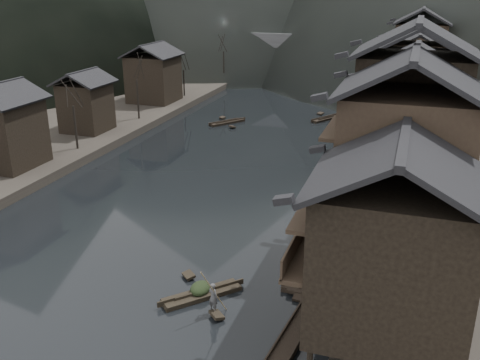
% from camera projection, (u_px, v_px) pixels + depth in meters
% --- Properties ---
extents(water, '(300.00, 300.00, 0.00)m').
position_uv_depth(water, '(146.00, 248.00, 39.11)').
color(water, black).
rests_on(water, ground).
extents(left_bank, '(40.00, 200.00, 1.20)m').
position_uv_depth(left_bank, '(67.00, 100.00, 84.76)').
color(left_bank, '#2D2823').
rests_on(left_bank, ground).
extents(stilt_houses, '(9.00, 67.60, 16.31)m').
position_uv_depth(stilt_houses, '(413.00, 92.00, 47.85)').
color(stilt_houses, black).
rests_on(stilt_houses, ground).
extents(left_houses, '(8.10, 53.20, 8.73)m').
position_uv_depth(left_houses, '(65.00, 99.00, 61.04)').
color(left_houses, black).
rests_on(left_houses, left_bank).
extents(bare_trees, '(3.87, 73.68, 7.74)m').
position_uv_depth(bare_trees, '(116.00, 85.00, 64.47)').
color(bare_trees, black).
rests_on(bare_trees, left_bank).
extents(moored_sampans, '(3.32, 62.38, 0.47)m').
position_uv_depth(moored_sampans, '(350.00, 173.00, 53.69)').
color(moored_sampans, black).
rests_on(moored_sampans, water).
extents(midriver_boats, '(16.62, 12.15, 0.45)m').
position_uv_depth(midriver_boats, '(280.00, 120.00, 74.07)').
color(midriver_boats, black).
rests_on(midriver_boats, water).
extents(stone_bridge, '(40.00, 6.00, 9.00)m').
position_uv_depth(stone_bridge, '(323.00, 55.00, 101.26)').
color(stone_bridge, '#4C4C4F').
rests_on(stone_bridge, ground).
extents(hero_sampan, '(4.46, 4.71, 0.44)m').
position_uv_depth(hero_sampan, '(202.00, 294.00, 33.08)').
color(hero_sampan, black).
rests_on(hero_sampan, water).
extents(cargo_heap, '(1.22, 1.60, 0.73)m').
position_uv_depth(cargo_heap, '(200.00, 283.00, 33.08)').
color(cargo_heap, black).
rests_on(cargo_heap, hero_sampan).
extents(boatman, '(0.79, 0.66, 1.84)m').
position_uv_depth(boatman, '(213.00, 294.00, 31.01)').
color(boatman, '#4E4F51').
rests_on(boatman, hero_sampan).
extents(bamboo_pole, '(1.23, 1.80, 3.81)m').
position_uv_depth(bamboo_pole, '(216.00, 251.00, 29.96)').
color(bamboo_pole, '#8C7A51').
rests_on(bamboo_pole, boatman).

